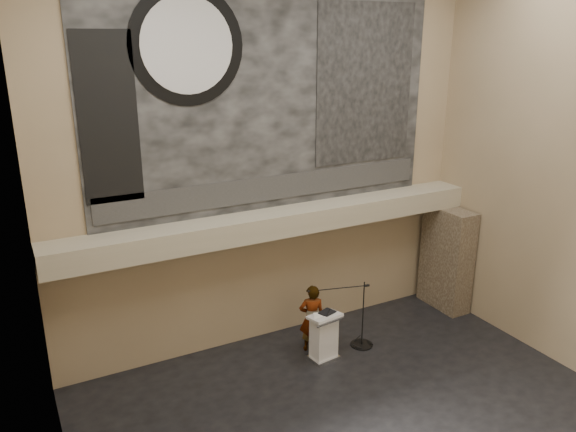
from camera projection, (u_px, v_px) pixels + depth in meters
floor at (369, 429)px, 10.30m from camera, size 10.00×10.00×0.00m
wall_back at (271, 161)px, 12.35m from camera, size 10.00×0.02×8.50m
wall_left at (46, 266)px, 6.76m from camera, size 0.02×8.00×8.50m
soffit at (280, 222)px, 12.42m from camera, size 10.00×0.80×0.50m
sprinkler_left at (213, 246)px, 11.75m from camera, size 0.04×0.04×0.06m
sprinkler_right at (352, 222)px, 13.30m from camera, size 0.04×0.04×0.06m
banner at (271, 94)px, 11.88m from camera, size 8.00×0.05×5.00m
banner_text_strip at (273, 188)px, 12.48m from camera, size 7.76×0.02×0.55m
banner_clock_rim at (187, 45)px, 10.73m from camera, size 2.30×0.02×2.30m
banner_clock_face at (187, 46)px, 10.72m from camera, size 1.84×0.02×1.84m
banner_building_print at (365, 85)px, 12.88m from camera, size 2.60×0.02×3.60m
banner_brick_print at (108, 119)px, 10.42m from camera, size 1.10×0.02×3.20m
stone_pier at (447, 258)px, 14.60m from camera, size 0.60×1.40×2.70m
lectern at (324, 337)px, 12.36m from camera, size 0.74×0.57×1.13m
binder at (327, 312)px, 12.25m from camera, size 0.40×0.36×0.04m
papers at (319, 316)px, 12.12m from camera, size 0.35×0.39×0.00m
speaker_person at (312, 318)px, 12.67m from camera, size 0.68×0.56×1.60m
mic_stand at (360, 336)px, 13.00m from camera, size 1.53×0.61×1.61m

